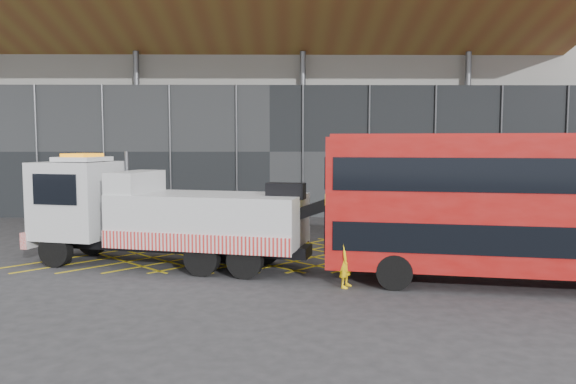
{
  "coord_description": "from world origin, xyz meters",
  "views": [
    {
      "loc": [
        2.73,
        -22.71,
        4.5
      ],
      "look_at": [
        3.0,
        1.5,
        2.4
      ],
      "focal_mm": 35.0,
      "sensor_mm": 36.0,
      "label": 1
    }
  ],
  "objects": [
    {
      "name": "ground_plane",
      "position": [
        0.0,
        0.0,
        0.0
      ],
      "size": [
        120.0,
        120.0,
        0.0
      ],
      "primitive_type": "plane",
      "color": "#2B2B2E"
    },
    {
      "name": "road_markings",
      "position": [
        3.2,
        0.0,
        0.01
      ],
      "size": [
        23.16,
        7.16,
        0.01
      ],
      "color": "gold",
      "rests_on": "ground_plane"
    },
    {
      "name": "construction_building",
      "position": [
        1.92,
        18.4,
        8.98
      ],
      "size": [
        55.0,
        23.97,
        18.0
      ],
      "color": "gray",
      "rests_on": "ground_plane"
    },
    {
      "name": "recovery_truck",
      "position": [
        -1.85,
        -2.21,
        1.94
      ],
      "size": [
        12.0,
        5.4,
        4.19
      ],
      "rotation": [
        0.0,
        0.0,
        -0.26
      ],
      "color": "black",
      "rests_on": "ground_plane"
    },
    {
      "name": "bus_towed",
      "position": [
        10.09,
        -5.37,
        2.66
      ],
      "size": [
        12.07,
        5.04,
        4.8
      ],
      "rotation": [
        0.0,
        0.0,
        -0.2
      ],
      "color": "#9E0F0C",
      "rests_on": "ground_plane"
    },
    {
      "name": "worker",
      "position": [
        4.75,
        -5.45,
        0.94
      ],
      "size": [
        0.69,
        0.81,
        1.88
      ],
      "primitive_type": "imported",
      "rotation": [
        0.0,
        0.0,
        1.16
      ],
      "color": "yellow",
      "rests_on": "ground_plane"
    }
  ]
}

